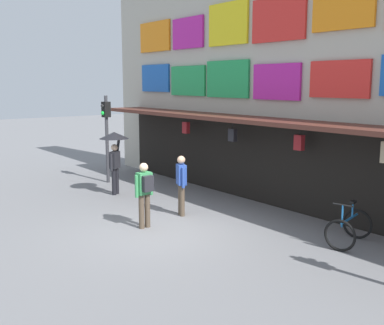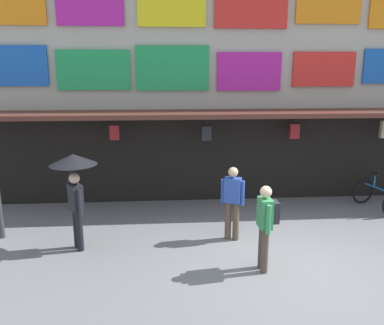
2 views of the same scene
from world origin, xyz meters
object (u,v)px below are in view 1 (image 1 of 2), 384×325
Objects in this scene: bicycle_parked at (349,228)px; pedestrian_in_blue at (145,190)px; pedestrian_in_green at (181,182)px; pedestrian_with_umbrella at (114,145)px; traffic_light_near at (106,125)px.

bicycle_parked is 4.96m from pedestrian_in_blue.
pedestrian_in_green is 3.42m from pedestrian_with_umbrella.
pedestrian_in_blue is at bearing -17.47° from pedestrian_with_umbrella.
bicycle_parked is at bearing 37.63° from pedestrian_in_blue.
traffic_light_near is 1.54× the size of pedestrian_with_umbrella.
bicycle_parked is (9.49, 1.14, -1.75)m from traffic_light_near.
pedestrian_in_blue is (5.59, -1.87, -1.16)m from traffic_light_near.
pedestrian_with_umbrella is at bearing -166.43° from bicycle_parked.
bicycle_parked is at bearing 20.29° from pedestrian_in_green.
traffic_light_near is at bearing 161.53° from pedestrian_in_blue.
pedestrian_with_umbrella reaches higher than pedestrian_in_blue.
traffic_light_near reaches higher than pedestrian_in_green.
bicycle_parked is 0.77× the size of pedestrian_in_blue.
pedestrian_in_green reaches higher than bicycle_parked.
pedestrian_in_blue is at bearing -18.47° from traffic_light_near.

